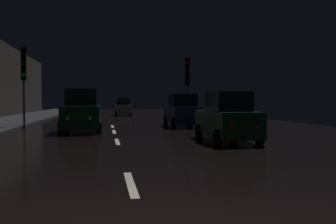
% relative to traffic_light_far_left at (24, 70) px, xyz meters
% --- Properties ---
extents(ground, '(27.29, 84.00, 0.02)m').
position_rel_traffic_light_far_left_xyz_m(ground, '(5.14, 5.97, -3.42)').
color(ground, black).
extents(sidewalk_left, '(4.40, 84.00, 0.15)m').
position_rel_traffic_light_far_left_xyz_m(sidewalk_left, '(-2.30, 5.97, -3.34)').
color(sidewalk_left, '#28282B').
rests_on(sidewalk_left, ground).
extents(lane_centerline, '(0.16, 18.24, 0.01)m').
position_rel_traffic_light_far_left_xyz_m(lane_centerline, '(5.14, -6.68, -3.41)').
color(lane_centerline, beige).
rests_on(lane_centerline, ground).
extents(traffic_light_far_left, '(0.37, 0.48, 4.72)m').
position_rel_traffic_light_far_left_xyz_m(traffic_light_far_left, '(0.00, 0.00, 0.00)').
color(traffic_light_far_left, '#38383A').
rests_on(traffic_light_far_left, ground).
extents(traffic_light_far_right, '(0.36, 0.48, 4.55)m').
position_rel_traffic_light_far_left_xyz_m(traffic_light_far_right, '(10.28, 1.96, -0.14)').
color(traffic_light_far_right, '#38383A').
rests_on(traffic_light_far_right, ground).
extents(car_approaching_headlights, '(2.04, 4.42, 2.23)m').
position_rel_traffic_light_far_left_xyz_m(car_approaching_headlights, '(3.48, -2.84, -2.40)').
color(car_approaching_headlights, '#0F3819').
rests_on(car_approaching_headlights, ground).
extents(car_distant_taillights, '(1.74, 3.76, 1.90)m').
position_rel_traffic_light_far_left_xyz_m(car_distant_taillights, '(6.68, 17.80, -2.55)').
color(car_distant_taillights, '#A5A8AD').
rests_on(car_distant_taillights, ground).
extents(car_parked_right_near, '(1.80, 3.91, 1.97)m').
position_rel_traffic_light_far_left_xyz_m(car_parked_right_near, '(9.49, -8.61, -2.51)').
color(car_parked_right_near, '#0F3819').
rests_on(car_parked_right_near, ground).
extents(car_parked_right_far, '(1.88, 4.06, 2.05)m').
position_rel_traffic_light_far_left_xyz_m(car_parked_right_far, '(9.49, -0.12, -2.48)').
color(car_parked_right_far, '#141E51').
rests_on(car_parked_right_far, ground).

